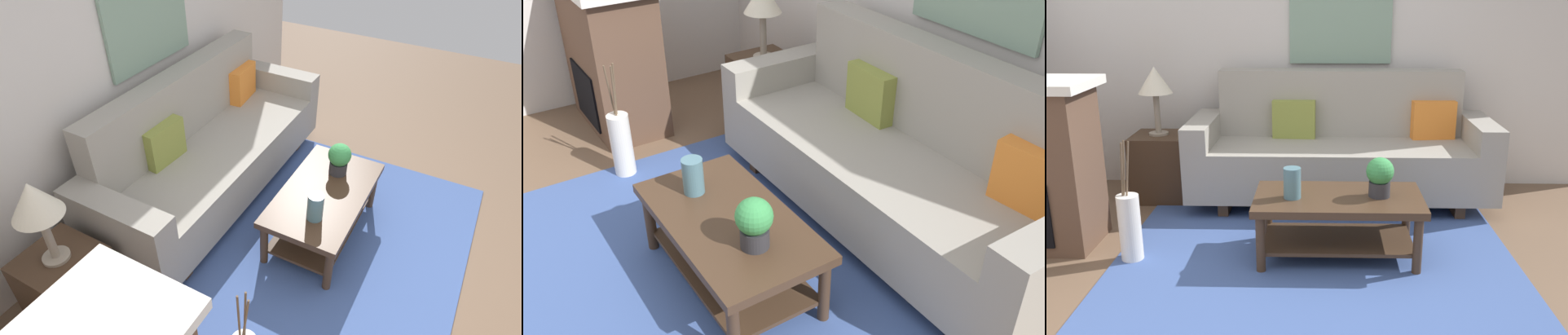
{
  "view_description": "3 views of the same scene",
  "coord_description": "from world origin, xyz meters",
  "views": [
    {
      "loc": [
        -2.28,
        -0.19,
        2.56
      ],
      "look_at": [
        -0.03,
        1.06,
        0.61
      ],
      "focal_mm": 30.27,
      "sensor_mm": 36.0,
      "label": 1
    },
    {
      "loc": [
        2.28,
        -0.44,
        2.19
      ],
      "look_at": [
        0.11,
        0.97,
        0.58
      ],
      "focal_mm": 40.11,
      "sensor_mm": 36.0,
      "label": 2
    },
    {
      "loc": [
        0.04,
        -2.86,
        1.69
      ],
      "look_at": [
        -0.06,
        1.07,
        0.48
      ],
      "focal_mm": 38.78,
      "sensor_mm": 36.0,
      "label": 3
    }
  ],
  "objects": [
    {
      "name": "couch",
      "position": [
        0.19,
        1.69,
        0.43
      ],
      "size": [
        2.46,
        0.84,
        1.08
      ],
      "color": "gray",
      "rests_on": "ground_plane"
    },
    {
      "name": "throw_pillow_olive",
      "position": [
        -0.2,
        1.81,
        0.68
      ],
      "size": [
        0.37,
        0.14,
        0.32
      ],
      "primitive_type": "cube",
      "rotation": [
        0.0,
        0.0,
        -0.05
      ],
      "color": "olive",
      "rests_on": "couch"
    },
    {
      "name": "floor_vase_branch_a",
      "position": [
        -1.19,
        0.5,
        0.64
      ],
      "size": [
        0.05,
        0.02,
        0.36
      ],
      "primitive_type": "cylinder",
      "rotation": [
        -0.02,
        0.11,
        0.0
      ],
      "color": "brown",
      "rests_on": "floor_vase"
    },
    {
      "name": "potted_plant_tabletop",
      "position": [
        0.42,
        0.61,
        0.57
      ],
      "size": [
        0.18,
        0.18,
        0.26
      ],
      "color": "#2D2D33",
      "rests_on": "coffee_table"
    },
    {
      "name": "coffee_table",
      "position": [
        0.15,
        0.61,
        0.31
      ],
      "size": [
        1.1,
        0.6,
        0.43
      ],
      "color": "#422D1E",
      "rests_on": "ground_plane"
    },
    {
      "name": "table_lamp",
      "position": [
        -1.33,
        1.72,
        0.99
      ],
      "size": [
        0.28,
        0.28,
        0.57
      ],
      "color": "gray",
      "rests_on": "side_table"
    },
    {
      "name": "fireplace",
      "position": [
        -1.98,
        0.76,
        0.59
      ],
      "size": [
        1.02,
        0.58,
        1.16
      ],
      "color": "brown",
      "rests_on": "ground_plane"
    },
    {
      "name": "floor_vase_branch_b",
      "position": [
        -1.22,
        0.52,
        0.64
      ],
      "size": [
        0.03,
        0.03,
        0.36
      ],
      "primitive_type": "cylinder",
      "rotation": [
        -0.06,
        0.06,
        0.0
      ],
      "color": "brown",
      "rests_on": "floor_vase"
    },
    {
      "name": "ground_plane",
      "position": [
        0.0,
        0.0,
        0.0
      ],
      "size": [
        9.07,
        9.07,
        0.0
      ],
      "primitive_type": "plane",
      "color": "brown"
    },
    {
      "name": "area_rug",
      "position": [
        0.0,
        0.5,
        0.01
      ],
      "size": [
        2.65,
        1.97,
        0.01
      ],
      "primitive_type": "cube",
      "color": "#3D5693",
      "rests_on": "ground_plane"
    },
    {
      "name": "floor_vase_branch_c",
      "position": [
        -1.22,
        0.49,
        0.64
      ],
      "size": [
        0.05,
        0.04,
        0.36
      ],
      "primitive_type": "cylinder",
      "rotation": [
        0.08,
        0.09,
        0.0
      ],
      "color": "brown",
      "rests_on": "floor_vase"
    },
    {
      "name": "side_table",
      "position": [
        -1.33,
        1.72,
        0.28
      ],
      "size": [
        0.44,
        0.44,
        0.56
      ],
      "primitive_type": "cube",
      "color": "#422D1E",
      "rests_on": "ground_plane"
    },
    {
      "name": "tabletop_vase",
      "position": [
        -0.15,
        0.56,
        0.53
      ],
      "size": [
        0.11,
        0.11,
        0.2
      ],
      "primitive_type": "cylinder",
      "color": "slate",
      "rests_on": "coffee_table"
    },
    {
      "name": "throw_pillow_orange",
      "position": [
        0.98,
        1.81,
        0.68
      ],
      "size": [
        0.37,
        0.16,
        0.32
      ],
      "primitive_type": "cube",
      "rotation": [
        0.0,
        0.0,
        0.1
      ],
      "color": "orange",
      "rests_on": "couch"
    },
    {
      "name": "floor_vase",
      "position": [
        -1.21,
        0.5,
        0.23
      ],
      "size": [
        0.14,
        0.14,
        0.46
      ],
      "primitive_type": "cylinder",
      "color": "white",
      "rests_on": "ground_plane"
    }
  ]
}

